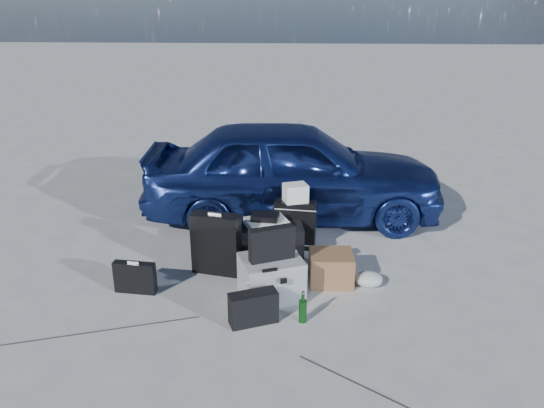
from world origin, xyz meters
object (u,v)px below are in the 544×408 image
Objects in this scene: pelican_case at (271,277)px; suitcase_right at (295,225)px; green_bottle at (303,307)px; car at (293,170)px; briefcase at (135,278)px; cardboard_box at (331,268)px; suitcase_left at (216,244)px; duffel_bag at (268,243)px.

suitcase_right is at bearing 58.13° from pelican_case.
suitcase_right reaches higher than green_bottle.
suitcase_right is (0.05, -0.91, -0.36)m from car.
suitcase_right reaches higher than briefcase.
cardboard_box is at bearing 14.93° from briefcase.
suitcase_right is (0.80, 0.63, -0.04)m from suitcase_left.
car reaches higher than green_bottle.
pelican_case is 1.94× the size of green_bottle.
suitcase_right is (0.21, 1.09, 0.08)m from pelican_case.
car is at bearing 99.94° from suitcase_right.
briefcase is at bearing 158.96° from pelican_case.
briefcase is 1.46m from duffel_bag.
cardboard_box is at bearing -57.77° from suitcase_right.
pelican_case is 0.72× the size of duffel_bag.
briefcase is at bearing -171.06° from cardboard_box.
cardboard_box is (1.17, -0.15, -0.16)m from suitcase_left.
duffel_bag is 1.80× the size of cardboard_box.
suitcase_right reaches higher than duffel_bag.
suitcase_right is 1.95× the size of green_bottle.
suitcase_left is at bearing 121.53° from pelican_case.
briefcase is (-1.47, -1.99, -0.48)m from car.
car reaches higher than duffel_bag.
briefcase reaches higher than green_bottle.
pelican_case is 1.36× the size of briefcase.
pelican_case is 0.86× the size of suitcase_left.
pelican_case is at bearing 126.05° from green_bottle.
briefcase is 0.63× the size of suitcase_left.
car is 1.81m from cardboard_box.
green_bottle is (0.14, -2.41, -0.49)m from car.
suitcase_left is 1.16× the size of suitcase_right.
suitcase_right is 1.31× the size of cardboard_box.
suitcase_left is (0.72, 0.45, 0.16)m from briefcase.
car is at bearing 71.48° from duffel_bag.
cardboard_box is (1.89, 0.30, 0.00)m from briefcase.
cardboard_box is (0.66, -0.48, -0.03)m from duffel_bag.
cardboard_box is (0.37, -0.79, -0.12)m from suitcase_right.
suitcase_left reaches higher than pelican_case.
pelican_case is 1.31m from briefcase.
suitcase_right is (1.52, 1.08, 0.12)m from briefcase.
pelican_case is at bearing -25.36° from suitcase_left.
pelican_case reaches higher than green_bottle.
suitcase_left is 1.19m from cardboard_box.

